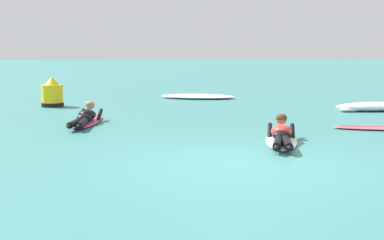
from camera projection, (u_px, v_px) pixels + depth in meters
ground_plane at (210, 100)px, 18.36m from camera, size 120.00×120.00×0.00m
surfer_near at (282, 136)px, 10.20m from camera, size 0.93×2.59×0.53m
surfer_far at (86, 118)px, 12.70m from camera, size 0.59×2.59×0.54m
drifting_surfboard at (380, 128)px, 11.84m from camera, size 2.02×0.84×0.16m
whitewater_mid_left at (198, 96)px, 19.10m from camera, size 2.78×1.68×0.14m
whitewater_mid_right at (375, 107)px, 15.29m from camera, size 2.36×0.88×0.25m
channel_marker_buoy at (52, 95)px, 16.42m from camera, size 0.67×0.67×0.90m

